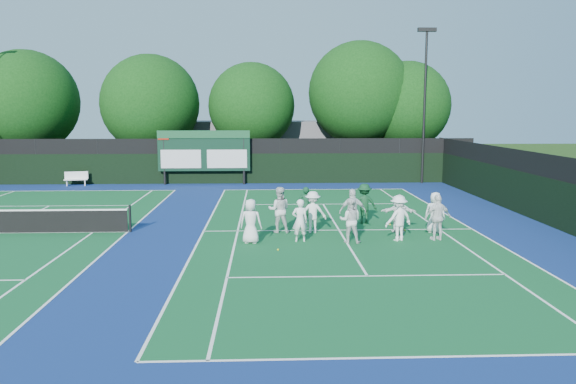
{
  "coord_description": "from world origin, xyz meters",
  "views": [
    {
      "loc": [
        -2.96,
        -21.24,
        4.83
      ],
      "look_at": [
        -2.0,
        3.0,
        1.3
      ],
      "focal_mm": 35.0,
      "sensor_mm": 36.0,
      "label": 1
    }
  ],
  "objects": [
    {
      "name": "player_front_1",
      "position": [
        -1.71,
        -0.93,
        0.8
      ],
      "size": [
        0.61,
        0.42,
        1.61
      ],
      "primitive_type": "imported",
      "rotation": [
        0.0,
        0.0,
        3.2
      ],
      "color": "white",
      "rests_on": "ground"
    },
    {
      "name": "coach_right",
      "position": [
        1.25,
        2.34,
        0.87
      ],
      "size": [
        1.13,
        0.67,
        1.74
      ],
      "primitive_type": "imported",
      "rotation": [
        0.0,
        0.0,
        3.16
      ],
      "color": "#103B1E",
      "rests_on": "ground"
    },
    {
      "name": "tree_c",
      "position": [
        -3.81,
        19.58,
        5.0
      ],
      "size": [
        6.19,
        6.19,
        8.25
      ],
      "color": "#301D0D",
      "rests_on": "ground"
    },
    {
      "name": "player_back_1",
      "position": [
        -1.11,
        0.62,
        0.83
      ],
      "size": [
        1.11,
        0.69,
        1.67
      ],
      "primitive_type": "imported",
      "rotation": [
        0.0,
        0.0,
        3.08
      ],
      "color": "white",
      "rests_on": "ground"
    },
    {
      "name": "divider_fence_right",
      "position": [
        9.0,
        1.0,
        1.36
      ],
      "size": [
        0.08,
        32.0,
        3.0
      ],
      "color": "black",
      "rests_on": "ground"
    },
    {
      "name": "ground",
      "position": [
        0.0,
        0.0,
        0.0
      ],
      "size": [
        120.0,
        120.0,
        0.0
      ],
      "primitive_type": "plane",
      "color": "#1C390F",
      "rests_on": "ground"
    },
    {
      "name": "coach_left",
      "position": [
        -1.27,
        2.33,
        0.81
      ],
      "size": [
        0.66,
        0.51,
        1.62
      ],
      "primitive_type": "imported",
      "rotation": [
        0.0,
        0.0,
        2.93
      ],
      "color": "#103C22",
      "rests_on": "ground"
    },
    {
      "name": "player_front_3",
      "position": [
        1.97,
        -0.89,
        0.86
      ],
      "size": [
        1.28,
        1.03,
        1.72
      ],
      "primitive_type": "imported",
      "rotation": [
        0.0,
        0.0,
        3.56
      ],
      "color": "white",
      "rests_on": "ground"
    },
    {
      "name": "tennis_ball_4",
      "position": [
        2.3,
        1.92,
        0.03
      ],
      "size": [
        0.07,
        0.07,
        0.07
      ],
      "primitive_type": "sphere",
      "color": "yellow",
      "rests_on": "ground"
    },
    {
      "name": "tennis_ball_1",
      "position": [
        2.61,
        0.67,
        0.03
      ],
      "size": [
        0.07,
        0.07,
        0.07
      ],
      "primitive_type": "sphere",
      "color": "yellow",
      "rests_on": "ground"
    },
    {
      "name": "player_front_4",
      "position": [
        3.46,
        -0.87,
        0.87
      ],
      "size": [
        1.08,
        0.61,
        1.74
      ],
      "primitive_type": "imported",
      "rotation": [
        0.0,
        0.0,
        3.33
      ],
      "color": "white",
      "rests_on": "ground"
    },
    {
      "name": "player_front_0",
      "position": [
        -3.52,
        -1.09,
        0.82
      ],
      "size": [
        0.89,
        0.67,
        1.65
      ],
      "primitive_type": "imported",
      "rotation": [
        0.0,
        0.0,
        2.95
      ],
      "color": "white",
      "rests_on": "ground"
    },
    {
      "name": "player_back_4",
      "position": [
        3.74,
        0.4,
        0.82
      ],
      "size": [
        0.94,
        0.78,
        1.64
      ],
      "primitive_type": "imported",
      "rotation": [
        0.0,
        0.0,
        2.77
      ],
      "color": "white",
      "rests_on": "ground"
    },
    {
      "name": "player_front_2",
      "position": [
        0.13,
        -1.14,
        0.83
      ],
      "size": [
        0.92,
        0.77,
        1.67
      ],
      "primitive_type": "imported",
      "rotation": [
        0.0,
        0.0,
        2.95
      ],
      "color": "silver",
      "rests_on": "ground"
    },
    {
      "name": "tennis_ball_0",
      "position": [
        -2.55,
        -2.24,
        0.03
      ],
      "size": [
        0.07,
        0.07,
        0.07
      ],
      "primitive_type": "sphere",
      "color": "yellow",
      "rests_on": "ground"
    },
    {
      "name": "player_back_2",
      "position": [
        0.43,
        0.26,
        0.9
      ],
      "size": [
        1.07,
        0.47,
        1.81
      ],
      "primitive_type": "imported",
      "rotation": [
        0.0,
        0.0,
        3.17
      ],
      "color": "white",
      "rests_on": "ground"
    },
    {
      "name": "tree_d",
      "position": [
        3.97,
        19.58,
        5.9
      ],
      "size": [
        7.37,
        7.37,
        9.78
      ],
      "color": "#301D0D",
      "rests_on": "ground"
    },
    {
      "name": "light_pole_right",
      "position": [
        7.5,
        15.7,
        6.3
      ],
      "size": [
        1.2,
        0.3,
        10.12
      ],
      "color": "black",
      "rests_on": "ground"
    },
    {
      "name": "player_back_3",
      "position": [
        2.35,
        0.63,
        0.77
      ],
      "size": [
        1.46,
        0.62,
        1.53
      ],
      "primitive_type": "imported",
      "rotation": [
        0.0,
        0.0,
        3.02
      ],
      "color": "white",
      "rests_on": "ground"
    },
    {
      "name": "tree_e",
      "position": [
        7.4,
        19.58,
        5.04
      ],
      "size": [
        6.34,
        6.34,
        8.38
      ],
      "color": "#301D0D",
      "rests_on": "ground"
    },
    {
      "name": "near_court",
      "position": [
        0.0,
        1.0,
        0.01
      ],
      "size": [
        11.05,
        23.85,
        0.01
      ],
      "color": "#115429",
      "rests_on": "ground"
    },
    {
      "name": "clubhouse",
      "position": [
        -2.0,
        24.0,
        2.0
      ],
      "size": [
        18.0,
        6.0,
        4.0
      ],
      "primitive_type": "cube",
      "color": "slate",
      "rests_on": "ground"
    },
    {
      "name": "court_apron",
      "position": [
        -6.0,
        1.0,
        0.0
      ],
      "size": [
        34.0,
        32.0,
        0.01
      ],
      "primitive_type": "cube",
      "color": "navy",
      "rests_on": "ground"
    },
    {
      "name": "bench",
      "position": [
        -15.27,
        15.37,
        0.49
      ],
      "size": [
        1.49,
        0.69,
        0.91
      ],
      "color": "white",
      "rests_on": "ground"
    },
    {
      "name": "player_back_0",
      "position": [
        -2.44,
        0.71,
        0.92
      ],
      "size": [
        0.92,
        0.74,
        1.84
      ],
      "primitive_type": "imported",
      "rotation": [
        0.0,
        0.0,
        3.09
      ],
      "color": "silver",
      "rests_on": "ground"
    },
    {
      "name": "tennis_ball_5",
      "position": [
        2.65,
        0.89,
        0.03
      ],
      "size": [
        0.07,
        0.07,
        0.07
      ],
      "primitive_type": "sphere",
      "color": "yellow",
      "rests_on": "ground"
    },
    {
      "name": "back_fence",
      "position": [
        -6.0,
        16.0,
        1.36
      ],
      "size": [
        34.0,
        0.08,
        3.0
      ],
      "color": "black",
      "rests_on": "ground"
    },
    {
      "name": "scoreboard",
      "position": [
        -7.01,
        15.59,
        2.19
      ],
      "size": [
        6.0,
        0.21,
        3.55
      ],
      "color": "black",
      "rests_on": "ground"
    },
    {
      "name": "tree_b",
      "position": [
        -11.0,
        19.58,
        5.12
      ],
      "size": [
        6.97,
        6.97,
        8.79
      ],
      "color": "#301D0D",
      "rests_on": "ground"
    },
    {
      "name": "tree_a",
      "position": [
        -19.66,
        19.58,
        5.28
      ],
      "size": [
        7.21,
        7.21,
        9.07
      ],
      "color": "#301D0D",
      "rests_on": "ground"
    }
  ]
}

